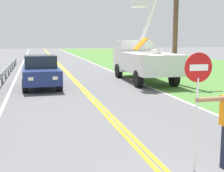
{
  "coord_description": "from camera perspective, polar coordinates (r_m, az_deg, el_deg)",
  "views": [
    {
      "loc": [
        -2.36,
        -3.08,
        2.59
      ],
      "look_at": [
        -0.17,
        5.59,
        1.2
      ],
      "focal_mm": 49.32,
      "sensor_mm": 36.0,
      "label": 1
    }
  ],
  "objects": [
    {
      "name": "grass_verge_right",
      "position": [
        27.1,
        16.98,
        2.96
      ],
      "size": [
        16.0,
        110.0,
        0.01
      ],
      "primitive_type": "cube",
      "color": "#477533",
      "rests_on": "ground"
    },
    {
      "name": "centerline_yellow_left",
      "position": [
        23.34,
        -8.47,
        2.37
      ],
      "size": [
        0.11,
        110.0,
        0.01
      ],
      "primitive_type": "cube",
      "color": "yellow",
      "rests_on": "ground"
    },
    {
      "name": "centerline_yellow_right",
      "position": [
        23.36,
        -8.03,
        2.38
      ],
      "size": [
        0.11,
        110.0,
        0.01
      ],
      "primitive_type": "cube",
      "color": "yellow",
      "rests_on": "ground"
    },
    {
      "name": "edge_line_right",
      "position": [
        23.98,
        0.34,
        2.64
      ],
      "size": [
        0.12,
        110.0,
        0.01
      ],
      "primitive_type": "cube",
      "color": "silver",
      "rests_on": "ground"
    },
    {
      "name": "edge_line_left",
      "position": [
        23.26,
        -17.11,
        2.05
      ],
      "size": [
        0.12,
        110.0,
        0.01
      ],
      "primitive_type": "cube",
      "color": "silver",
      "rests_on": "ground"
    },
    {
      "name": "stop_sign_paddle",
      "position": [
        6.01,
        15.6,
        0.08
      ],
      "size": [
        0.56,
        0.04,
        2.33
      ],
      "color": "silver",
      "rests_on": "ground"
    },
    {
      "name": "utility_bucket_truck",
      "position": [
        19.06,
        5.53,
        5.23
      ],
      "size": [
        2.79,
        6.85,
        5.31
      ],
      "color": "white",
      "rests_on": "ground"
    },
    {
      "name": "oncoming_sedan_nearest",
      "position": [
        16.67,
        -13.05,
        2.55
      ],
      "size": [
        2.0,
        4.15,
        1.7
      ],
      "color": "navy",
      "rests_on": "ground"
    },
    {
      "name": "utility_pole_near",
      "position": [
        17.99,
        11.76,
        13.35
      ],
      "size": [
        1.8,
        0.28,
        7.77
      ],
      "color": "brown",
      "rests_on": "ground"
    },
    {
      "name": "guardrail_left_shoulder",
      "position": [
        17.39,
        -20.11,
        1.45
      ],
      "size": [
        0.1,
        32.0,
        0.71
      ],
      "color": "#9EA0A3",
      "rests_on": "ground"
    }
  ]
}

